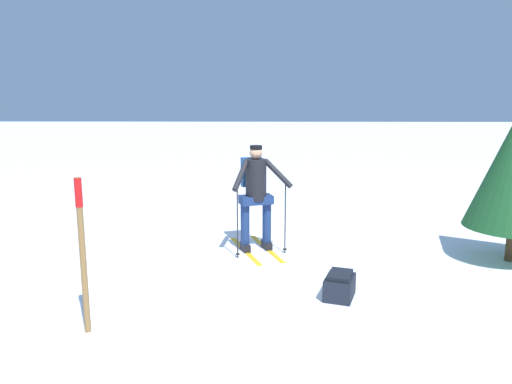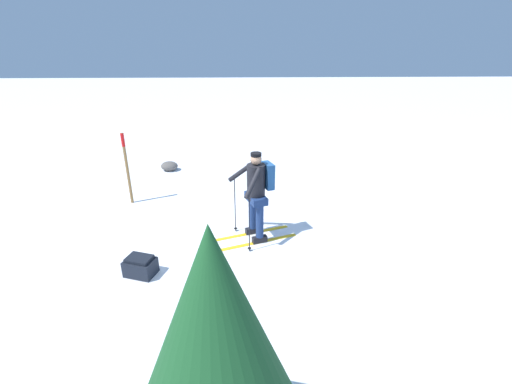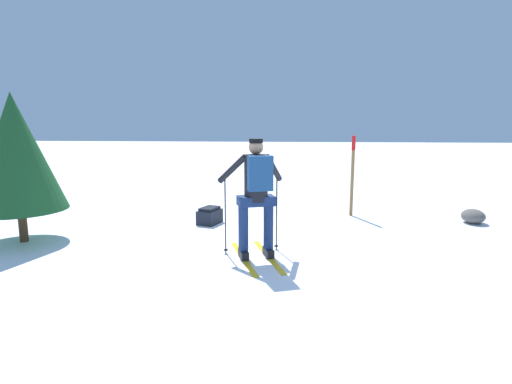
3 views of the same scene
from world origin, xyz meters
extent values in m
plane|color=white|center=(0.00, 0.00, 0.00)|extent=(80.00, 80.00, 0.00)
cube|color=gold|center=(0.73, -0.15, 0.01)|extent=(1.54, 0.61, 0.01)
cube|color=black|center=(0.73, -0.15, 0.07)|extent=(0.32, 0.20, 0.12)
cylinder|color=navy|center=(0.73, -0.15, 0.51)|extent=(0.15, 0.15, 0.76)
cube|color=gold|center=(0.60, 0.22, 0.01)|extent=(1.54, 0.61, 0.01)
cube|color=black|center=(0.60, 0.22, 0.07)|extent=(0.32, 0.20, 0.12)
cylinder|color=navy|center=(0.60, 0.22, 0.51)|extent=(0.15, 0.15, 0.76)
cube|color=navy|center=(0.66, 0.03, 0.89)|extent=(0.46, 0.61, 0.14)
cylinder|color=black|center=(0.66, 0.03, 1.23)|extent=(0.35, 0.35, 0.69)
sphere|color=tan|center=(0.66, 0.03, 1.68)|extent=(0.21, 0.21, 0.21)
cylinder|color=black|center=(0.66, 0.03, 1.77)|extent=(0.20, 0.20, 0.06)
cube|color=navy|center=(0.89, 0.12, 1.32)|extent=(0.25, 0.38, 0.50)
cylinder|color=black|center=(0.52, -0.46, 0.61)|extent=(0.02, 0.02, 1.23)
cylinder|color=black|center=(0.52, -0.46, 0.06)|extent=(0.07, 0.07, 0.01)
cylinder|color=black|center=(0.59, -0.33, 1.35)|extent=(0.36, 0.51, 0.47)
cylinder|color=black|center=(0.24, 0.33, 0.61)|extent=(0.02, 0.02, 1.23)
cylinder|color=black|center=(0.24, 0.33, 0.06)|extent=(0.07, 0.07, 0.01)
cylinder|color=black|center=(0.38, 0.28, 1.35)|extent=(0.54, 0.27, 0.47)
cube|color=black|center=(-1.36, -1.10, 0.14)|extent=(0.58, 0.49, 0.28)
cube|color=black|center=(-1.36, -1.10, 0.31)|extent=(0.49, 0.40, 0.06)
cylinder|color=olive|center=(-2.38, 1.89, 0.88)|extent=(0.07, 0.07, 1.77)
cylinder|color=red|center=(-2.38, 1.89, 1.61)|extent=(0.08, 0.08, 0.32)
cylinder|color=#4C331E|center=(0.18, -4.06, 0.28)|extent=(0.14, 0.14, 0.56)
camera|label=1|loc=(-7.57, -0.11, 2.65)|focal=35.00mm
camera|label=2|loc=(0.41, -6.05, 3.60)|focal=24.00mm
camera|label=3|loc=(6.48, 0.57, 2.01)|focal=28.00mm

